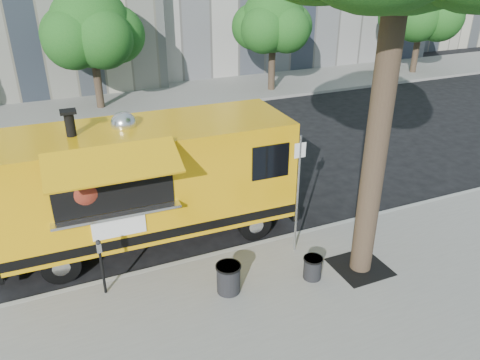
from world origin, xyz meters
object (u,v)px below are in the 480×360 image
object	(u,v)px
far_tree_d	(423,9)
trash_bin_right	(228,278)
food_truck	(148,180)
trash_bin_left	(313,267)
parking_meter	(101,261)
sign_post	(298,188)
far_tree_b	(90,27)
far_tree_c	(273,20)

from	to	relation	value
far_tree_d	trash_bin_right	size ratio (longest dim) A/B	8.50
food_truck	trash_bin_left	size ratio (longest dim) A/B	14.04
food_truck	trash_bin_right	xyz separation A→B (m)	(0.95, -2.93, -1.21)
trash_bin_left	parking_meter	bearing A→B (deg)	163.01
sign_post	parking_meter	size ratio (longest dim) A/B	2.25
far_tree_b	far_tree_d	size ratio (longest dim) A/B	0.97
far_tree_b	trash_bin_right	bearing A→B (deg)	-88.25
parking_meter	trash_bin_right	xyz separation A→B (m)	(2.46, -1.01, -0.48)
far_tree_b	far_tree_c	size ratio (longest dim) A/B	1.06
food_truck	trash_bin_left	world-z (taller)	food_truck
far_tree_c	sign_post	bearing A→B (deg)	-114.81
sign_post	food_truck	bearing A→B (deg)	145.09
sign_post	trash_bin_right	world-z (taller)	sign_post
parking_meter	food_truck	xyz separation A→B (m)	(1.51, 1.92, 0.73)
far_tree_c	sign_post	xyz separation A→B (m)	(-6.45, -13.95, -1.87)
far_tree_d	trash_bin_right	world-z (taller)	far_tree_d
far_tree_c	trash_bin_left	bearing A→B (deg)	-113.74
far_tree_b	far_tree_c	bearing A→B (deg)	-1.91
far_tree_b	parking_meter	distance (m)	14.48
far_tree_d	food_truck	distance (m)	23.00
far_tree_b	trash_bin_right	world-z (taller)	far_tree_b
far_tree_b	trash_bin_right	distance (m)	15.43
far_tree_b	food_truck	xyz separation A→B (m)	(-0.49, -12.13, -2.12)
far_tree_d	food_truck	bearing A→B (deg)	-148.31
far_tree_c	food_truck	size ratio (longest dim) A/B	0.70
far_tree_b	trash_bin_left	distance (m)	15.93
food_truck	trash_bin_left	distance (m)	4.51
trash_bin_left	sign_post	bearing A→B (deg)	80.76
trash_bin_right	far_tree_b	bearing A→B (deg)	91.75
trash_bin_right	far_tree_d	bearing A→B (deg)	38.91
far_tree_d	trash_bin_left	xyz separation A→B (m)	(-16.63, -15.28, -3.46)
far_tree_d	sign_post	size ratio (longest dim) A/B	1.88
far_tree_d	trash_bin_right	bearing A→B (deg)	-141.09
food_truck	sign_post	bearing A→B (deg)	-33.48
far_tree_c	parking_meter	xyz separation A→B (m)	(-11.00, -13.75, -2.74)
food_truck	trash_bin_right	size ratio (longest dim) A/B	11.18
far_tree_c	parking_meter	bearing A→B (deg)	-128.66
far_tree_d	parking_meter	xyz separation A→B (m)	(-21.00, -13.95, -2.91)
far_tree_b	sign_post	size ratio (longest dim) A/B	1.83
far_tree_c	food_truck	world-z (taller)	far_tree_c
far_tree_b	food_truck	distance (m)	12.32
far_tree_b	trash_bin_right	xyz separation A→B (m)	(0.46, -15.06, -3.33)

